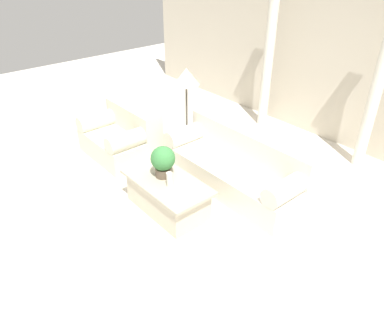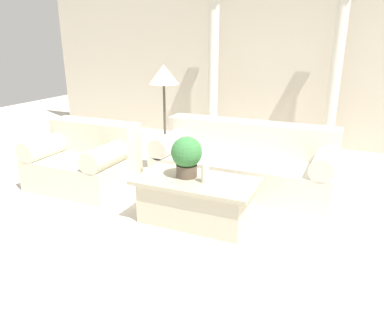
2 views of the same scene
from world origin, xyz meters
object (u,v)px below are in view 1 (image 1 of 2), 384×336
Objects in this scene: loveseat at (123,135)px; floor_lamp at (186,81)px; coffee_table at (168,195)px; potted_plant at (163,161)px; sofa_long at (238,165)px.

floor_lamp reaches higher than loveseat.
coffee_table is at bearing -49.62° from floor_lamp.
loveseat is at bearing 168.32° from potted_plant.
loveseat is 1.73m from potted_plant.
coffee_table is 0.82× the size of floor_lamp.
floor_lamp reaches higher than coffee_table.
sofa_long is 1.22m from coffee_table.
floor_lamp is (-0.85, 1.10, 0.64)m from potted_plant.
potted_plant reaches higher than loveseat.
sofa_long is 5.25× the size of potted_plant.
loveseat is at bearing -136.76° from floor_lamp.
potted_plant is 0.28× the size of floor_lamp.
floor_lamp is (-0.97, 1.14, 1.11)m from coffee_table.
loveseat is 0.82× the size of floor_lamp.
sofa_long is at bearing 22.99° from loveseat.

